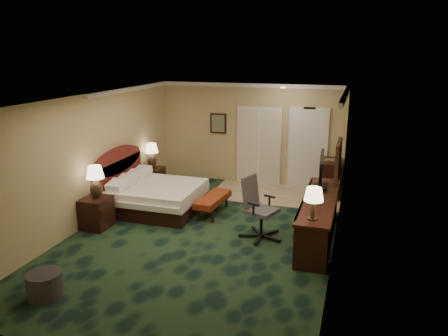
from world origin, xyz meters
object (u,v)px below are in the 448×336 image
(lamp_near, at_px, (96,182))
(desk, at_px, (318,219))
(ottoman, at_px, (45,284))
(tv, at_px, (321,171))
(bed, at_px, (158,198))
(nightstand_near, at_px, (97,213))
(nightstand_far, at_px, (154,179))
(bed_bench, at_px, (213,205))
(lamp_far, at_px, (152,156))
(desk_chair, at_px, (262,208))
(minibar, at_px, (331,178))

(lamp_near, xyz_separation_m, desk, (4.37, 0.78, -0.57))
(ottoman, xyz_separation_m, tv, (3.63, 3.99, 0.99))
(bed, distance_m, nightstand_near, 1.51)
(nightstand_near, bearing_deg, ottoman, -73.89)
(nightstand_far, distance_m, bed_bench, 2.38)
(nightstand_near, bearing_deg, desk, 10.23)
(nightstand_near, bearing_deg, tv, 19.03)
(lamp_far, bearing_deg, ottoman, -81.48)
(bed, height_order, bed_bench, bed)
(nightstand_near, distance_m, bed_bench, 2.50)
(desk, xyz_separation_m, desk_chair, (-1.06, -0.28, 0.20))
(tv, bearing_deg, lamp_far, 161.60)
(nightstand_near, distance_m, minibar, 5.65)
(bed, relative_size, lamp_near, 2.77)
(nightstand_far, distance_m, lamp_far, 0.61)
(ottoman, height_order, desk, desk)
(bed, distance_m, lamp_far, 1.71)
(nightstand_near, relative_size, tv, 0.69)
(bed, relative_size, tv, 2.03)
(tv, height_order, minibar, tv)
(lamp_near, height_order, desk, lamp_near)
(lamp_far, xyz_separation_m, desk_chair, (3.39, -2.17, -0.30))
(bed, relative_size, ottoman, 3.59)
(bed_bench, xyz_separation_m, desk_chair, (1.31, -0.94, 0.40))
(nightstand_near, height_order, nightstand_far, nightstand_near)
(lamp_near, distance_m, lamp_far, 2.67)
(nightstand_far, bearing_deg, nightstand_near, -89.48)
(nightstand_near, height_order, lamp_far, lamp_far)
(ottoman, xyz_separation_m, desk, (3.68, 3.28, 0.22))
(nightstand_near, height_order, desk, desk)
(bed, relative_size, nightstand_far, 3.23)
(nightstand_far, bearing_deg, lamp_near, -88.82)
(lamp_far, height_order, tv, tv)
(nightstand_far, relative_size, minibar, 0.64)
(lamp_far, relative_size, desk_chair, 0.53)
(nightstand_far, bearing_deg, desk_chair, -32.62)
(bed, height_order, nightstand_far, bed)
(minibar, bearing_deg, desk, -90.78)
(lamp_far, height_order, ottoman, lamp_far)
(lamp_near, relative_size, lamp_far, 1.05)
(bed, distance_m, desk_chair, 2.71)
(nightstand_near, height_order, tv, tv)
(nightstand_near, distance_m, tv, 4.67)
(ottoman, bearing_deg, bed, 89.36)
(desk_chair, bearing_deg, nightstand_far, 166.95)
(bed, bearing_deg, desk, -7.97)
(lamp_far, bearing_deg, lamp_near, -88.15)
(lamp_near, bearing_deg, desk_chair, 8.68)
(nightstand_far, xyz_separation_m, desk, (4.42, -1.87, 0.12))
(bed_bench, distance_m, ottoman, 4.16)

